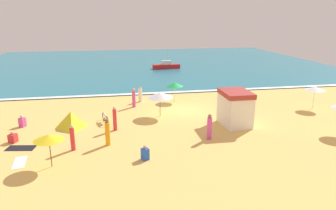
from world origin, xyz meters
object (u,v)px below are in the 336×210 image
at_px(beach_umbrella_3, 175,85).
at_px(beachgoer_8, 224,95).
at_px(beachgoer_4, 209,127).
at_px(beachgoer_10, 115,119).
at_px(beachgoer_1, 22,122).
at_px(beach_umbrella_1, 160,95).
at_px(parked_bicycle, 105,118).
at_px(beachgoer_2, 145,153).
at_px(beachgoer_0, 13,138).
at_px(beachgoer_3, 140,95).
at_px(beach_tent, 71,119).
at_px(beachgoer_6, 72,138).
at_px(beachgoer_9, 134,98).
at_px(lifeguard_cabana, 235,108).
at_px(beachgoer_5, 108,133).
at_px(beach_umbrella_2, 49,138).
at_px(beach_umbrella_0, 315,88).

xyz_separation_m(beach_umbrella_3, beachgoer_8, (5.23, 0.38, -1.36)).
relative_size(beachgoer_4, beachgoer_10, 1.00).
distance_m(beachgoer_1, beachgoer_10, 7.30).
xyz_separation_m(beach_umbrella_1, parked_bicycle, (-4.54, -0.90, -1.46)).
xyz_separation_m(beachgoer_2, beachgoer_10, (-1.68, 5.17, 0.49)).
bearing_deg(beachgoer_0, parked_bicycle, 25.31).
distance_m(parked_bicycle, beachgoer_3, 6.56).
distance_m(beachgoer_0, beachgoer_8, 19.85).
bearing_deg(beach_umbrella_3, parked_bicycle, -142.03).
xyz_separation_m(beachgoer_1, beachgoer_3, (9.55, 5.44, 0.30)).
height_order(beach_tent, beachgoer_2, beach_tent).
bearing_deg(beachgoer_10, parked_bicycle, 112.49).
distance_m(beach_tent, beachgoer_8, 15.67).
bearing_deg(parked_bicycle, beachgoer_0, -154.69).
height_order(beachgoer_0, beachgoer_6, beachgoer_6).
xyz_separation_m(beach_umbrella_1, beachgoer_10, (-3.79, -2.69, -0.97)).
xyz_separation_m(beach_umbrella_3, beachgoer_9, (-4.12, -1.24, -0.84)).
distance_m(beach_umbrella_1, beachgoer_4, 6.20).
relative_size(lifeguard_cabana, beachgoer_4, 1.51).
relative_size(beachgoer_0, beachgoer_10, 0.43).
bearing_deg(beachgoer_3, beachgoer_5, -106.77).
xyz_separation_m(beachgoer_4, beachgoer_9, (-4.55, 8.63, 0.00)).
distance_m(beach_umbrella_1, beachgoer_5, 6.92).
xyz_separation_m(beach_umbrella_2, beachgoer_6, (0.94, 2.07, -0.94)).
bearing_deg(beachgoer_3, beach_tent, -133.28).
bearing_deg(parked_bicycle, beachgoer_6, -111.61).
bearing_deg(beach_umbrella_1, beachgoer_2, -105.01).
height_order(beachgoer_4, beachgoer_6, beachgoer_4).
xyz_separation_m(parked_bicycle, beachgoer_9, (2.55, 3.97, 0.48)).
relative_size(lifeguard_cabana, beach_tent, 1.10).
relative_size(beach_umbrella_1, beachgoer_5, 1.65).
xyz_separation_m(beach_umbrella_0, beachgoer_4, (-11.55, -5.24, -1.02)).
bearing_deg(beach_umbrella_0, beachgoer_6, -165.20).
height_order(beach_tent, beachgoer_8, beach_tent).
xyz_separation_m(parked_bicycle, beachgoer_0, (-6.05, -2.86, -0.07)).
xyz_separation_m(beach_umbrella_3, beachgoer_3, (-3.37, 0.46, -0.99)).
height_order(beach_umbrella_3, beachgoer_4, beach_umbrella_3).
bearing_deg(beachgoer_8, beachgoer_1, -163.55).
bearing_deg(lifeguard_cabana, beachgoer_6, -167.70).
bearing_deg(beachgoer_9, beachgoer_3, 66.19).
bearing_deg(beachgoer_6, beachgoer_10, 48.86).
distance_m(lifeguard_cabana, beach_umbrella_2, 13.58).
bearing_deg(beachgoer_8, beach_umbrella_0, -36.54).
bearing_deg(beach_umbrella_3, beachgoer_6, -130.51).
bearing_deg(beach_umbrella_1, beachgoer_4, -65.19).
bearing_deg(beachgoer_1, beachgoer_10, -16.12).
bearing_deg(beach_tent, beachgoer_5, -54.74).
relative_size(beachgoer_2, beachgoer_3, 0.59).
bearing_deg(lifeguard_cabana, beachgoer_4, -139.51).
xyz_separation_m(beachgoer_6, beachgoer_9, (4.47, 8.82, 0.04)).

